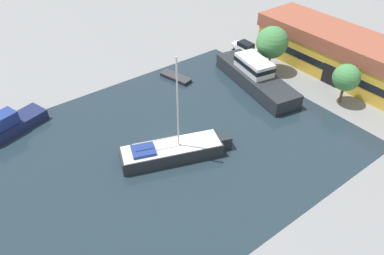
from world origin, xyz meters
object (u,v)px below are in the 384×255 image
Objects in this scene: warehouse_building at (350,57)px; quay_tree_by_water at (272,42)px; motor_cruiser at (255,76)px; small_dinghy at (176,77)px; sailboat_moored at (173,151)px; cabin_boat at (6,127)px; parked_car at (245,48)px; quay_tree_near_building at (346,78)px.

warehouse_building is 10.36m from quay_tree_by_water.
small_dinghy is (-7.57, -7.31, -1.04)m from motor_cruiser.
quay_tree_by_water is 0.55× the size of sailboat_moored.
motor_cruiser is 30.23m from cabin_boat.
quay_tree_by_water is at bearing 140.08° from small_dinghy.
motor_cruiser is 3.07× the size of small_dinghy.
quay_tree_by_water is at bearing 32.12° from motor_cruiser.
warehouse_building is at bearing -65.39° from parked_car.
small_dinghy is at bearing 164.08° from sailboat_moored.
cabin_boat is at bearing -110.17° from warehouse_building.
quay_tree_near_building is 10.93m from motor_cruiser.
quay_tree_by_water is 5.56m from motor_cruiser.
small_dinghy is 21.56m from cabin_boat.
warehouse_building is 6.18× the size of parked_car.
motor_cruiser is at bearing 120.51° from small_dinghy.
quay_tree_near_building is (3.42, -5.97, 0.54)m from warehouse_building.
small_dinghy is 0.53× the size of cabin_boat.
motor_cruiser is (-5.01, 16.56, 0.51)m from sailboat_moored.
sailboat_moored reaches higher than quay_tree_by_water.
warehouse_building is 4.31× the size of quay_tree_by_water.
sailboat_moored is at bearing -100.75° from quay_tree_near_building.
sailboat_moored reaches higher than parked_car.
parked_car is (-16.81, -0.04, -2.54)m from quay_tree_near_building.
motor_cruiser is 1.62× the size of cabin_boat.
quay_tree_by_water is at bearing 60.36° from cabin_boat.
sailboat_moored is 0.78× the size of motor_cruiser.
warehouse_building is 43.02m from cabin_boat.
cabin_boat is at bearing -102.66° from quay_tree_by_water.
sailboat_moored is at bearing 40.20° from small_dinghy.
parked_car is (-13.39, -6.01, -2.00)m from warehouse_building.
cabin_boat is (-7.47, -33.26, -3.24)m from quay_tree_by_water.
cabin_boat is (-18.38, -34.32, -2.49)m from quay_tree_near_building.
cabin_boat is (-1.58, -34.28, 0.05)m from parked_car.
quay_tree_by_water is (-7.50, -7.03, 1.29)m from warehouse_building.
small_dinghy is (-13.35, -18.80, -2.60)m from warehouse_building.
quay_tree_by_water is 1.43× the size of parked_car.
parked_car is (-5.89, 1.02, -3.29)m from quay_tree_by_water.
motor_cruiser is at bearing -149.02° from quay_tree_near_building.
motor_cruiser reaches higher than small_dinghy.
cabin_boat reaches higher than small_dinghy.
quay_tree_near_building is at bearing -47.95° from motor_cruiser.
quay_tree_near_building is 21.35m from small_dinghy.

